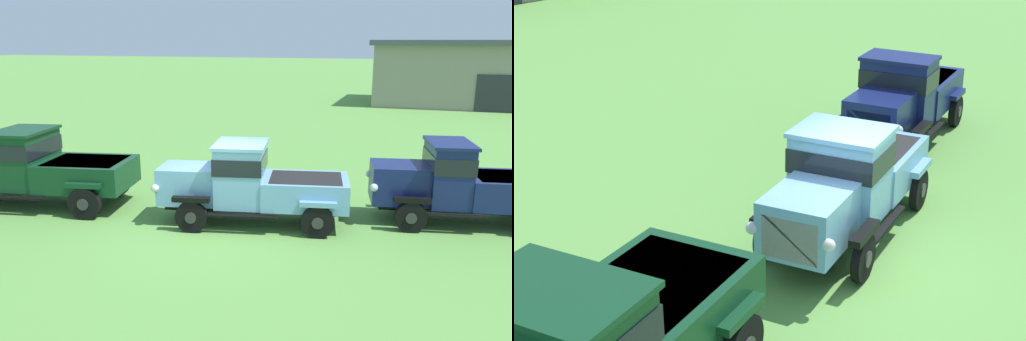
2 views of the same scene
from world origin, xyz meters
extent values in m
plane|color=#5B9342|center=(0.00, 0.00, 0.00)|extent=(240.00, 240.00, 0.00)
cylinder|color=black|center=(-3.93, 1.71, 0.43)|extent=(0.89, 0.35, 0.86)
cylinder|color=#2D2D2D|center=(-3.95, 1.82, 0.43)|extent=(0.30, 0.09, 0.30)
cube|color=black|center=(-5.86, 0.30, 1.66)|extent=(1.60, 2.04, 0.42)
cube|color=#0F381E|center=(-5.86, 0.30, 2.11)|extent=(1.68, 2.10, 0.08)
cube|color=#0F381E|center=(-4.09, 0.64, 0.95)|extent=(2.69, 2.29, 0.76)
cube|color=black|center=(-4.09, 0.64, 1.30)|extent=(2.27, 1.94, 0.06)
cube|color=#0F381E|center=(-3.55, -0.29, 0.91)|extent=(0.97, 0.38, 0.12)
cube|color=#0F381E|center=(-3.93, 1.71, 0.91)|extent=(0.97, 0.38, 0.12)
cylinder|color=black|center=(-0.51, -0.26, 0.39)|extent=(0.80, 0.30, 0.79)
cylinder|color=#2D2D2D|center=(-0.49, -0.34, 0.39)|extent=(0.28, 0.08, 0.28)
cylinder|color=black|center=(-0.85, 1.41, 0.39)|extent=(0.80, 0.30, 0.79)
cylinder|color=#2D2D2D|center=(-0.86, 1.49, 0.39)|extent=(0.28, 0.08, 0.28)
cylinder|color=black|center=(2.46, 0.34, 0.39)|extent=(0.80, 0.30, 0.79)
cylinder|color=#2D2D2D|center=(2.48, 0.26, 0.39)|extent=(0.28, 0.08, 0.28)
cylinder|color=black|center=(2.13, 2.01, 0.39)|extent=(0.80, 0.30, 0.79)
cylinder|color=#2D2D2D|center=(2.11, 2.09, 0.39)|extent=(0.28, 0.08, 0.28)
cube|color=black|center=(0.70, 0.85, 0.47)|extent=(4.45, 1.77, 0.12)
cube|color=#70A3D1|center=(-0.90, 0.53, 0.99)|extent=(1.69, 1.46, 0.92)
cube|color=silver|center=(-1.59, 0.39, 0.95)|extent=(0.24, 0.93, 0.69)
sphere|color=silver|center=(-1.48, -0.23, 1.02)|extent=(0.20, 0.20, 0.20)
sphere|color=silver|center=(-1.73, 1.01, 1.02)|extent=(0.20, 0.20, 0.20)
cube|color=black|center=(-0.51, -0.26, 0.84)|extent=(0.93, 0.37, 0.12)
cube|color=black|center=(-0.85, 1.41, 0.84)|extent=(0.93, 0.37, 0.12)
cube|color=#70A3D1|center=(0.39, 0.79, 1.27)|extent=(1.43, 1.69, 1.47)
cube|color=black|center=(0.39, 0.79, 1.60)|extent=(1.48, 1.73, 0.41)
cube|color=#70A3D1|center=(0.39, 0.79, 2.04)|extent=(1.55, 1.78, 0.08)
cube|color=black|center=(0.67, 0.00, 0.45)|extent=(1.61, 0.46, 0.05)
cube|color=black|center=(0.34, 1.63, 0.45)|extent=(1.61, 0.46, 0.05)
cube|color=#70A3D1|center=(1.99, 1.11, 0.88)|extent=(2.37, 1.95, 0.70)
cube|color=black|center=(1.99, 1.11, 1.21)|extent=(1.99, 1.65, 0.06)
cube|color=#70A3D1|center=(2.46, 0.34, 0.84)|extent=(0.89, 0.37, 0.12)
cube|color=#70A3D1|center=(2.13, 2.01, 0.84)|extent=(0.89, 0.37, 0.12)
cylinder|color=black|center=(4.53, 1.42, 0.38)|extent=(0.79, 0.30, 0.77)
cylinder|color=#2D2D2D|center=(4.55, 1.32, 0.38)|extent=(0.27, 0.08, 0.27)
cylinder|color=black|center=(4.22, 3.15, 0.38)|extent=(0.79, 0.30, 0.77)
cylinder|color=#2D2D2D|center=(4.20, 3.25, 0.38)|extent=(0.27, 0.08, 0.27)
cylinder|color=black|center=(7.41, 1.95, 0.38)|extent=(0.79, 0.30, 0.77)
cylinder|color=#2D2D2D|center=(7.43, 1.85, 0.38)|extent=(0.27, 0.08, 0.27)
cylinder|color=black|center=(7.10, 3.68, 0.38)|extent=(0.79, 0.30, 0.77)
cylinder|color=#2D2D2D|center=(7.08, 3.78, 0.38)|extent=(0.27, 0.08, 0.27)
cube|color=black|center=(5.76, 2.54, 0.46)|extent=(4.37, 1.72, 0.12)
cube|color=#141E51|center=(4.17, 2.25, 1.01)|extent=(1.60, 1.46, 0.97)
cube|color=silver|center=(3.51, 2.13, 0.96)|extent=(0.23, 0.96, 0.72)
sphere|color=silver|center=(3.62, 1.48, 1.03)|extent=(0.20, 0.20, 0.20)
sphere|color=silver|center=(3.38, 2.77, 1.03)|extent=(0.20, 0.20, 0.20)
cube|color=black|center=(4.53, 1.42, 0.82)|extent=(0.90, 0.36, 0.12)
cube|color=black|center=(4.22, 3.15, 0.82)|extent=(0.90, 0.36, 0.12)
cube|color=#141E51|center=(5.32, 2.46, 1.27)|extent=(1.21, 1.69, 1.50)
cube|color=black|center=(5.32, 2.46, 1.61)|extent=(1.25, 1.74, 0.42)
cube|color=#141E51|center=(5.32, 2.46, 2.06)|extent=(1.32, 1.78, 0.08)
cube|color=black|center=(5.57, 1.63, 0.44)|extent=(1.33, 0.38, 0.05)
cube|color=black|center=(5.26, 3.32, 0.44)|extent=(1.33, 0.38, 0.05)
cube|color=#141E51|center=(6.92, 2.75, 0.90)|extent=(2.55, 2.01, 0.75)
cube|color=black|center=(6.92, 2.75, 1.24)|extent=(2.14, 1.70, 0.06)
cube|color=#141E51|center=(7.41, 1.95, 0.82)|extent=(0.87, 0.35, 0.12)
cube|color=#141E51|center=(7.10, 3.68, 0.82)|extent=(0.87, 0.35, 0.12)
camera|label=1|loc=(4.55, -10.58, 4.54)|focal=35.00mm
camera|label=2|loc=(-10.04, -5.82, 6.35)|focal=55.00mm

